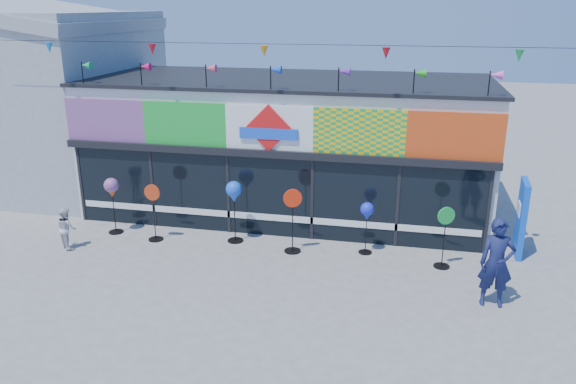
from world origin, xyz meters
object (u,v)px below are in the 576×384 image
(blue_sign, at_px, (521,218))
(spinner_5, at_px, (444,236))
(spinner_1, at_px, (154,211))
(adult_man, at_px, (497,263))
(child, at_px, (67,228))
(spinner_4, at_px, (367,213))
(spinner_2, at_px, (234,194))
(spinner_0, at_px, (112,189))
(spinner_3, at_px, (293,219))

(blue_sign, bearing_deg, spinner_5, -144.20)
(spinner_1, height_order, adult_man, adult_man)
(spinner_5, distance_m, child, 9.82)
(spinner_1, height_order, spinner_4, spinner_1)
(blue_sign, height_order, spinner_1, blue_sign)
(spinner_2, bearing_deg, spinner_0, -178.01)
(blue_sign, distance_m, spinner_3, 5.89)
(spinner_0, height_order, spinner_5, spinner_0)
(spinner_3, bearing_deg, adult_man, -20.47)
(spinner_1, xyz_separation_m, spinner_2, (2.20, 0.38, 0.53))
(spinner_0, distance_m, adult_man, 10.25)
(spinner_2, relative_size, adult_man, 0.87)
(spinner_1, distance_m, spinner_3, 3.89)
(blue_sign, distance_m, spinner_4, 3.98)
(spinner_3, height_order, adult_man, adult_man)
(spinner_4, xyz_separation_m, spinner_5, (1.94, -0.44, -0.29))
(spinner_2, xyz_separation_m, spinner_5, (5.52, -0.46, -0.55))
(blue_sign, xyz_separation_m, spinner_0, (-11.02, -0.88, 0.30))
(spinner_0, bearing_deg, spinner_5, -2.13)
(spinner_5, relative_size, adult_man, 0.80)
(blue_sign, relative_size, child, 1.77)
(spinner_1, bearing_deg, spinner_3, 0.49)
(blue_sign, bearing_deg, spinner_1, -169.31)
(child, bearing_deg, spinner_4, -133.70)
(blue_sign, bearing_deg, child, -165.72)
(spinner_5, height_order, child, spinner_5)
(adult_man, bearing_deg, spinner_0, 167.36)
(spinner_0, relative_size, spinner_3, 0.94)
(spinner_0, height_order, spinner_1, spinner_0)
(spinner_0, xyz_separation_m, spinner_2, (3.55, 0.12, 0.08))
(spinner_1, height_order, spinner_5, spinner_1)
(spinner_0, height_order, spinner_3, spinner_3)
(spinner_1, bearing_deg, blue_sign, 6.68)
(spinner_4, bearing_deg, blue_sign, 11.24)
(child, bearing_deg, spinner_1, -117.79)
(blue_sign, bearing_deg, spinner_3, -165.23)
(spinner_2, distance_m, spinner_5, 5.56)
(spinner_0, xyz_separation_m, child, (-0.71, -1.25, -0.74))
(spinner_5, height_order, adult_man, adult_man)
(spinner_4, bearing_deg, spinner_5, -12.82)
(blue_sign, distance_m, child, 11.94)
(adult_man, bearing_deg, spinner_5, 119.07)
(spinner_0, distance_m, child, 1.62)
(spinner_3, bearing_deg, child, -170.22)
(spinner_0, relative_size, adult_man, 0.82)
(spinner_4, distance_m, spinner_5, 2.01)
(adult_man, bearing_deg, spinner_2, 160.48)
(spinner_3, xyz_separation_m, spinner_4, (1.89, 0.33, 0.21))
(blue_sign, height_order, adult_man, blue_sign)
(blue_sign, height_order, spinner_0, blue_sign)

